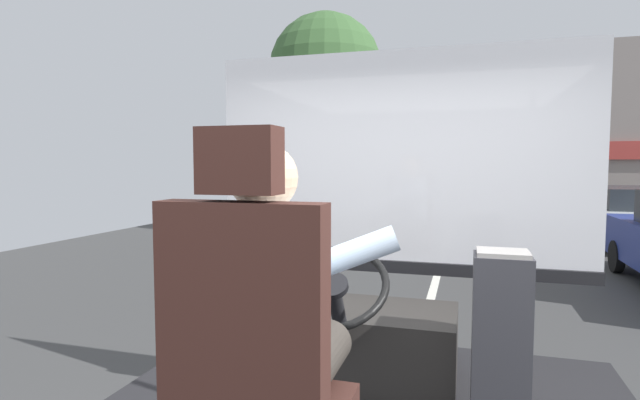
% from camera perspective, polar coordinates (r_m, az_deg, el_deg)
% --- Properties ---
extents(ground, '(18.00, 44.00, 0.06)m').
position_cam_1_polar(ground, '(10.65, 14.05, -6.14)').
color(ground, '#3A3A3A').
extents(driver_seat, '(0.48, 0.48, 1.30)m').
position_cam_1_polar(driver_seat, '(1.57, -7.26, -20.37)').
color(driver_seat, black).
rests_on(driver_seat, bus_floor).
extents(bus_driver, '(0.77, 0.59, 0.82)m').
position_cam_1_polar(bus_driver, '(1.60, -5.65, -12.60)').
color(bus_driver, '#332D28').
rests_on(bus_driver, driver_seat).
extents(steering_console, '(1.10, 1.00, 0.80)m').
position_cam_1_polar(steering_console, '(2.86, 3.99, -15.86)').
color(steering_console, '#282623').
rests_on(steering_console, bus_floor).
extents(fare_box, '(0.25, 0.22, 0.81)m').
position_cam_1_polar(fare_box, '(2.45, 20.16, -14.97)').
color(fare_box, '#333338').
rests_on(fare_box, bus_floor).
extents(windshield_panel, '(2.50, 0.08, 1.48)m').
position_cam_1_polar(windshield_panel, '(3.33, 8.87, 1.51)').
color(windshield_panel, silver).
extents(street_tree, '(2.89, 2.89, 5.72)m').
position_cam_1_polar(street_tree, '(13.09, 0.64, 14.61)').
color(street_tree, '#4C3828').
rests_on(street_tree, ground).
extents(shop_building, '(10.15, 4.48, 6.01)m').
position_cam_1_polar(shop_building, '(21.18, 28.03, 6.77)').
color(shop_building, gray).
rests_on(shop_building, ground).
extents(parked_car_silver, '(1.99, 4.45, 1.33)m').
position_cam_1_polar(parked_car_silver, '(13.64, 32.26, -1.41)').
color(parked_car_silver, silver).
rests_on(parked_car_silver, ground).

